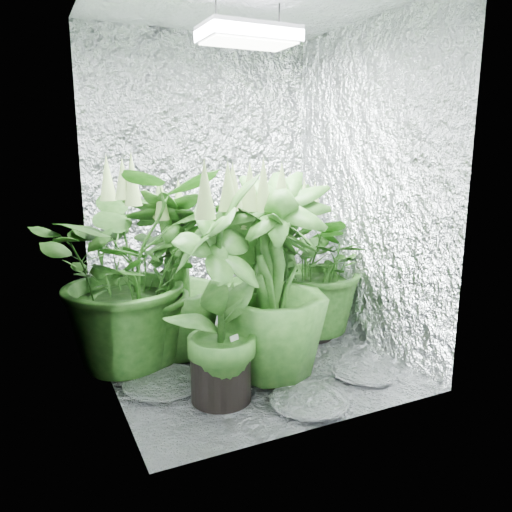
{
  "coord_description": "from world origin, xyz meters",
  "views": [
    {
      "loc": [
        -1.16,
        -2.54,
        1.26
      ],
      "look_at": [
        0.04,
        0.0,
        0.64
      ],
      "focal_mm": 35.0,
      "sensor_mm": 36.0,
      "label": 1
    }
  ],
  "objects": [
    {
      "name": "ground",
      "position": [
        0.0,
        0.0,
        0.0
      ],
      "size": [
        1.6,
        1.6,
        0.0
      ],
      "primitive_type": "plane",
      "color": "silver",
      "rests_on": "ground"
    },
    {
      "name": "walls",
      "position": [
        0.0,
        0.0,
        1.0
      ],
      "size": [
        1.62,
        1.62,
        2.0
      ],
      "color": "silver",
      "rests_on": "ground"
    },
    {
      "name": "grow_lamp",
      "position": [
        0.0,
        0.0,
        1.83
      ],
      "size": [
        0.5,
        0.3,
        0.22
      ],
      "color": "gray",
      "rests_on": "ceiling"
    },
    {
      "name": "plant_a",
      "position": [
        -0.64,
        0.21,
        0.59
      ],
      "size": [
        1.04,
        1.04,
        1.22
      ],
      "rotation": [
        0.0,
        0.0,
        0.03
      ],
      "color": "black",
      "rests_on": "ground"
    },
    {
      "name": "plant_b",
      "position": [
        0.28,
        0.09,
        0.49
      ],
      "size": [
        0.7,
        0.7,
        1.08
      ],
      "rotation": [
        0.0,
        0.0,
        1.09
      ],
      "color": "black",
      "rests_on": "ground"
    },
    {
      "name": "plant_c",
      "position": [
        0.18,
        0.32,
        0.42
      ],
      "size": [
        0.5,
        0.5,
        0.92
      ],
      "rotation": [
        0.0,
        0.0,
        1.67
      ],
      "color": "black",
      "rests_on": "ground"
    },
    {
      "name": "plant_d",
      "position": [
        -0.36,
        0.26,
        0.51
      ],
      "size": [
        0.77,
        0.77,
        1.09
      ],
      "rotation": [
        0.0,
        0.0,
        2.61
      ],
      "color": "black",
      "rests_on": "ground"
    },
    {
      "name": "plant_e",
      "position": [
        0.54,
        0.18,
        0.5
      ],
      "size": [
        1.04,
        1.04,
        1.07
      ],
      "rotation": [
        0.0,
        0.0,
        2.92
      ],
      "color": "black",
      "rests_on": "ground"
    },
    {
      "name": "plant_f",
      "position": [
        -0.33,
        -0.36,
        0.56
      ],
      "size": [
        0.76,
        0.76,
        1.21
      ],
      "rotation": [
        0.0,
        0.0,
        4.33
      ],
      "color": "black",
      "rests_on": "ground"
    },
    {
      "name": "plant_g",
      "position": [
        0.03,
        0.02,
        0.49
      ],
      "size": [
        0.53,
        0.53,
        1.06
      ],
      "rotation": [
        0.0,
        0.0,
        4.72
      ],
      "color": "black",
      "rests_on": "ground"
    },
    {
      "name": "plant_h",
      "position": [
        0.02,
        -0.25,
        0.55
      ],
      "size": [
        0.85,
        0.85,
        1.2
      ],
      "rotation": [
        0.0,
        0.0,
        5.71
      ],
      "color": "black",
      "rests_on": "ground"
    },
    {
      "name": "circulation_fan",
      "position": [
        0.59,
        0.61,
        0.16
      ],
      "size": [
        0.2,
        0.32,
        0.38
      ],
      "rotation": [
        0.0,
        0.0,
        -0.36
      ],
      "color": "black",
      "rests_on": "ground"
    },
    {
      "name": "plant_label",
      "position": [
        -0.26,
        -0.4,
        0.3
      ],
      "size": [
        0.06,
        0.04,
        0.09
      ],
      "primitive_type": "cube",
      "rotation": [
        -0.21,
        0.0,
        0.41
      ],
      "color": "white",
      "rests_on": "plant_f"
    }
  ]
}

